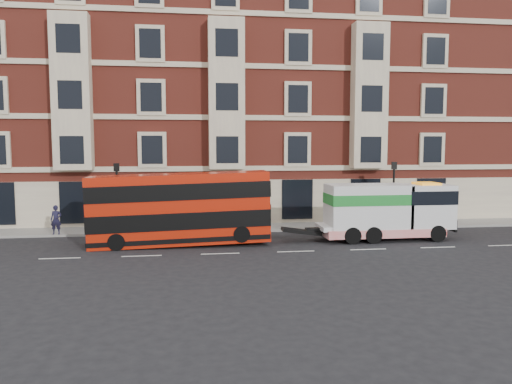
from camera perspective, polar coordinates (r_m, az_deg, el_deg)
The scene contains 8 objects.
ground at distance 26.14m, azimuth -4.10°, elevation -7.05°, with size 120.00×120.00×0.00m, color black.
sidewalk at distance 33.47m, azimuth -4.91°, elevation -4.16°, with size 90.00×3.00×0.15m, color slate.
victorian_terrace at distance 40.76m, azimuth -4.83°, elevation 11.64°, with size 45.00×12.00×20.40m.
lamp_post_west at distance 32.12m, azimuth -15.58°, elevation -0.07°, with size 0.35×0.15×4.35m.
lamp_post_east at distance 34.58m, azimuth 15.45°, elevation 0.32°, with size 0.35×0.15×4.35m.
double_decker_bus at distance 28.22m, azimuth -8.69°, elevation -1.77°, with size 9.95×2.28×4.03m.
tow_truck at distance 30.53m, azimuth 14.59°, elevation -2.05°, with size 7.96×2.35×3.32m.
pedestrian at distance 32.97m, azimuth -21.89°, elevation -2.97°, with size 0.66×0.43×1.80m, color black.
Camera 1 is at (-1.56, -25.47, 5.64)m, focal length 35.00 mm.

